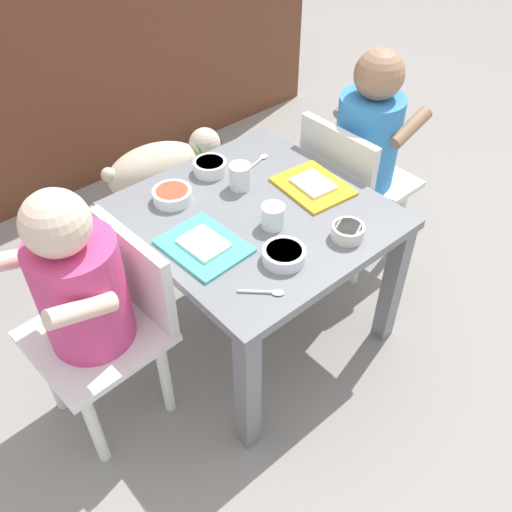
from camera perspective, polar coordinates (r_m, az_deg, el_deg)
The scene contains 16 objects.
ground_plane at distance 1.68m, azimuth 0.00°, elevation -7.03°, with size 7.00×7.00×0.00m, color gray.
kitchen_cabinet_back at distance 2.26m, azimuth -20.66°, elevation 18.06°, with size 2.24×0.36×0.86m, color brown.
dining_table at distance 1.42m, azimuth 0.00°, elevation 2.37°, with size 0.58×0.59×0.43m.
seated_child_left at distance 1.23m, azimuth -17.03°, elevation -3.40°, with size 0.29×0.29×0.69m.
seated_child_right at distance 1.67m, azimuth 11.11°, elevation 11.48°, with size 0.28×0.28×0.70m.
dog at distance 1.98m, azimuth -9.67°, elevation 8.82°, with size 0.44×0.24×0.30m.
food_tray_left at distance 1.28m, azimuth -5.36°, elevation 1.10°, with size 0.16×0.20×0.02m.
food_tray_right at distance 1.46m, azimuth 5.86°, elevation 7.18°, with size 0.17×0.20×0.02m.
water_cup_left at distance 1.32m, azimuth 1.75°, elevation 4.00°, with size 0.06×0.06×0.06m.
water_cup_right at distance 1.44m, azimuth -1.64°, elevation 7.99°, with size 0.06×0.06×0.07m.
veggie_bowl_far at distance 1.31m, azimuth 9.38°, elevation 2.51°, with size 0.08×0.08×0.03m.
cereal_bowl_left_side at distance 1.42m, azimuth -8.56°, elevation 6.20°, with size 0.10×0.10×0.03m.
cereal_bowl_right_side at distance 1.23m, azimuth 2.88°, elevation 0.15°, with size 0.10×0.10×0.03m.
veggie_bowl_near at distance 1.51m, azimuth -4.73°, elevation 9.13°, with size 0.09×0.09×0.03m.
spoon_by_left_tray at distance 1.56m, azimuth 0.30°, elevation 9.76°, with size 0.10×0.04×0.01m.
spoon_by_right_tray at distance 1.17m, azimuth 1.03°, elevation -3.72°, with size 0.08×0.08×0.01m.
Camera 1 is at (-0.71, -0.82, 1.28)m, focal length 39.08 mm.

